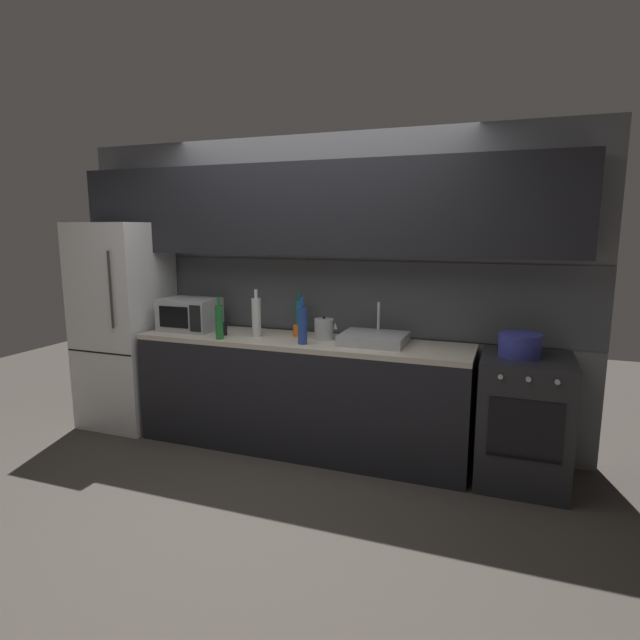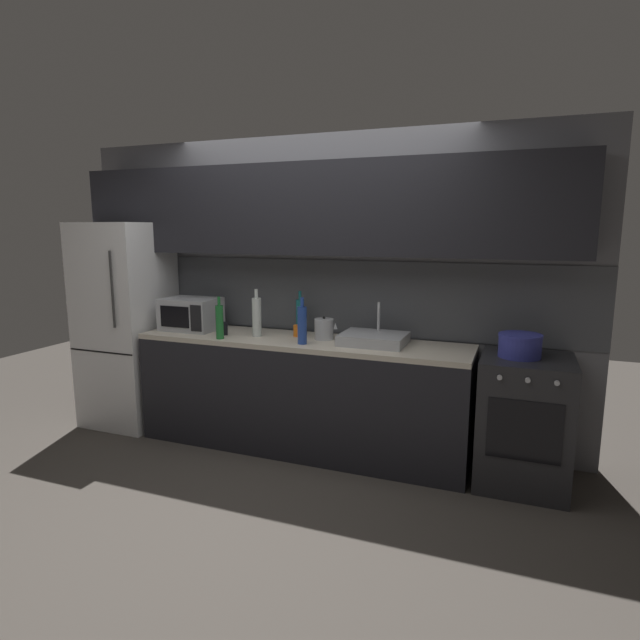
% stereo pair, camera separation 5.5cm
% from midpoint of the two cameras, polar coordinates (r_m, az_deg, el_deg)
% --- Properties ---
extents(ground_plane, '(10.00, 10.00, 0.00)m').
position_cam_midpoint_polar(ground_plane, '(3.65, -8.25, -18.91)').
color(ground_plane, '#3D3833').
extents(back_wall, '(4.39, 0.44, 2.50)m').
position_cam_midpoint_polar(back_wall, '(4.29, -1.04, 7.22)').
color(back_wall, slate).
rests_on(back_wall, ground).
extents(counter_run, '(2.65, 0.60, 0.90)m').
position_cam_midpoint_polar(counter_run, '(4.21, -2.49, -8.08)').
color(counter_run, black).
rests_on(counter_run, ground).
extents(refrigerator, '(0.68, 0.69, 1.80)m').
position_cam_midpoint_polar(refrigerator, '(5.00, -20.83, -0.50)').
color(refrigerator, white).
rests_on(refrigerator, ground).
extents(oven_range, '(0.60, 0.62, 0.90)m').
position_cam_midpoint_polar(oven_range, '(3.91, 20.97, -10.20)').
color(oven_range, '#232326').
rests_on(oven_range, ground).
extents(microwave, '(0.46, 0.35, 0.27)m').
position_cam_midpoint_polar(microwave, '(4.58, -14.35, 0.61)').
color(microwave, '#A8AAAF').
rests_on(microwave, counter_run).
extents(sink_basin, '(0.48, 0.38, 0.30)m').
position_cam_midpoint_polar(sink_basin, '(3.93, 5.50, -2.02)').
color(sink_basin, '#ADAFB5').
rests_on(sink_basin, counter_run).
extents(kettle, '(0.18, 0.15, 0.19)m').
position_cam_midpoint_polar(kettle, '(4.07, 0.06, -0.99)').
color(kettle, '#B7BABF').
rests_on(kettle, counter_run).
extents(wine_bottle_green, '(0.06, 0.06, 0.33)m').
position_cam_midpoint_polar(wine_bottle_green, '(4.14, -11.32, -0.18)').
color(wine_bottle_green, '#1E6B2D').
rests_on(wine_bottle_green, counter_run).
extents(wine_bottle_blue, '(0.07, 0.07, 0.35)m').
position_cam_midpoint_polar(wine_bottle_blue, '(3.89, -2.34, -0.51)').
color(wine_bottle_blue, '#234299').
rests_on(wine_bottle_blue, counter_run).
extents(wine_bottle_clear, '(0.07, 0.07, 0.38)m').
position_cam_midpoint_polar(wine_bottle_clear, '(4.20, -7.34, 0.37)').
color(wine_bottle_clear, silver).
rests_on(wine_bottle_clear, counter_run).
extents(wine_bottle_teal, '(0.07, 0.07, 0.35)m').
position_cam_midpoint_polar(wine_bottle_teal, '(4.29, -2.60, 0.46)').
color(wine_bottle_teal, '#19666B').
rests_on(wine_bottle_teal, counter_run).
extents(mug_dark, '(0.07, 0.07, 0.10)m').
position_cam_midpoint_polar(mug_dark, '(4.31, -10.95, -0.95)').
color(mug_dark, black).
rests_on(mug_dark, counter_run).
extents(mug_orange, '(0.07, 0.07, 0.09)m').
position_cam_midpoint_polar(mug_orange, '(4.19, -2.82, -1.18)').
color(mug_orange, orange).
rests_on(mug_orange, counter_run).
extents(cooking_pot, '(0.28, 0.28, 0.16)m').
position_cam_midpoint_polar(cooking_pot, '(3.77, 20.59, -2.56)').
color(cooking_pot, '#333899').
rests_on(cooking_pot, oven_range).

